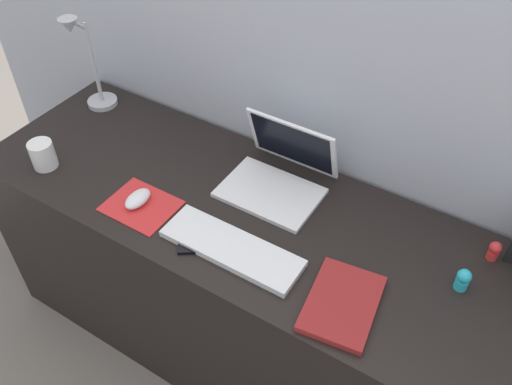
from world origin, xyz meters
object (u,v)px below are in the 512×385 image
Objects in this scene: desk_lamp at (88,66)px; toy_figurine_red at (494,250)px; cell_phone at (190,236)px; notebook_pad at (342,303)px; mouse at (138,199)px; toy_figurine_cyan at (463,279)px; keyboard at (232,248)px; laptop at (280,171)px; coffee_mug at (43,155)px.

toy_figurine_red is at bearing 1.52° from desk_lamp.
cell_phone is 0.53× the size of notebook_pad.
mouse is 0.75× the size of cell_phone.
desk_lamp is 1.21m from notebook_pad.
mouse is 1.45× the size of toy_figurine_cyan.
toy_figurine_red reaches higher than cell_phone.
keyboard is 1.11× the size of desk_lamp.
toy_figurine_cyan reaches higher than toy_figurine_red.
mouse is (-0.34, 0.00, 0.01)m from keyboard.
mouse is at bearing -167.41° from toy_figurine_cyan.
notebook_pad reaches higher than cell_phone.
desk_lamp is 6.10× the size of toy_figurine_red.
keyboard is (0.03, -0.31, -0.04)m from laptop.
mouse is 1.04× the size of coffee_mug.
mouse is (-0.32, -0.31, -0.03)m from laptop.
keyboard is 3.20× the size of cell_phone.
mouse is 0.38m from coffee_mug.
cell_phone is (-0.13, -0.02, -0.01)m from keyboard.
laptop is 0.65m from toy_figurine_red.
toy_figurine_cyan is at bearing 10.03° from coffee_mug.
toy_figurine_cyan is (0.71, 0.23, 0.03)m from cell_phone.
toy_figurine_cyan is (0.58, 0.21, 0.02)m from keyboard.
coffee_mug reaches higher than cell_phone.
keyboard is 6.20× the size of toy_figurine_cyan.
notebook_pad is at bearing -40.80° from laptop.
toy_figurine_red is (0.62, 0.35, 0.02)m from keyboard.
notebook_pad is at bearing -137.83° from toy_figurine_cyan.
notebook_pad is 3.96× the size of toy_figurine_red.
keyboard is at bearing 1.49° from coffee_mug.
laptop is 4.53× the size of toy_figurine_cyan.
desk_lamp is 1.54× the size of notebook_pad.
toy_figurine_red is at bearing 44.23° from notebook_pad.
coffee_mug is (-0.59, 0.00, 0.04)m from cell_phone.
coffee_mug is at bearing -169.97° from toy_figurine_cyan.
desk_lamp is at bearing 179.62° from laptop.
keyboard is at bearing -159.98° from toy_figurine_cyan.
laptop is 0.73× the size of keyboard.
coffee_mug is at bearing -176.44° from mouse.
desk_lamp reaches higher than toy_figurine_red.
cell_phone is 0.84m from toy_figurine_red.
cell_phone is at bearing -161.72° from toy_figurine_cyan.
mouse is at bearing -160.07° from toy_figurine_red.
coffee_mug is (-1.06, -0.01, 0.04)m from notebook_pad.
laptop reaches higher than notebook_pad.
keyboard is 6.77× the size of toy_figurine_red.
toy_figurine_cyan is at bearing 12.59° from mouse.
laptop reaches higher than mouse.
toy_figurine_cyan is at bearing -9.47° from laptop.
laptop reaches higher than coffee_mug.
keyboard is at bearing -150.29° from toy_figurine_red.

